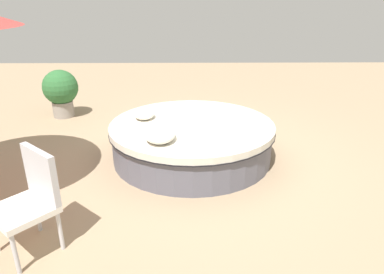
{
  "coord_description": "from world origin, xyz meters",
  "views": [
    {
      "loc": [
        -4.76,
        0.06,
        2.26
      ],
      "look_at": [
        0.0,
        0.0,
        0.33
      ],
      "focal_mm": 32.55,
      "sensor_mm": 36.0,
      "label": 1
    }
  ],
  "objects_px": {
    "round_bed": "(192,140)",
    "throw_pillow_0": "(144,114)",
    "patio_chair": "(31,195)",
    "throw_pillow_1": "(160,134)",
    "planter": "(61,90)"
  },
  "relations": [
    {
      "from": "round_bed",
      "to": "patio_chair",
      "type": "bearing_deg",
      "value": 142.8
    },
    {
      "from": "throw_pillow_1",
      "to": "patio_chair",
      "type": "distance_m",
      "value": 1.73
    },
    {
      "from": "round_bed",
      "to": "throw_pillow_0",
      "type": "relative_size",
      "value": 5.87
    },
    {
      "from": "patio_chair",
      "to": "round_bed",
      "type": "bearing_deg",
      "value": -85.98
    },
    {
      "from": "throw_pillow_0",
      "to": "planter",
      "type": "height_order",
      "value": "planter"
    },
    {
      "from": "planter",
      "to": "round_bed",
      "type": "bearing_deg",
      "value": -127.27
    },
    {
      "from": "throw_pillow_0",
      "to": "planter",
      "type": "xyz_separation_m",
      "value": [
        1.72,
        1.84,
        -0.07
      ]
    },
    {
      "from": "throw_pillow_0",
      "to": "patio_chair",
      "type": "bearing_deg",
      "value": 160.34
    },
    {
      "from": "round_bed",
      "to": "throw_pillow_0",
      "type": "bearing_deg",
      "value": 72.02
    },
    {
      "from": "throw_pillow_0",
      "to": "round_bed",
      "type": "bearing_deg",
      "value": -107.98
    },
    {
      "from": "patio_chair",
      "to": "throw_pillow_0",
      "type": "bearing_deg",
      "value": -68.43
    },
    {
      "from": "throw_pillow_1",
      "to": "planter",
      "type": "bearing_deg",
      "value": 39.57
    },
    {
      "from": "patio_chair",
      "to": "throw_pillow_1",
      "type": "bearing_deg",
      "value": -88.06
    },
    {
      "from": "throw_pillow_0",
      "to": "planter",
      "type": "relative_size",
      "value": 0.43
    },
    {
      "from": "throw_pillow_1",
      "to": "planter",
      "type": "height_order",
      "value": "planter"
    }
  ]
}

